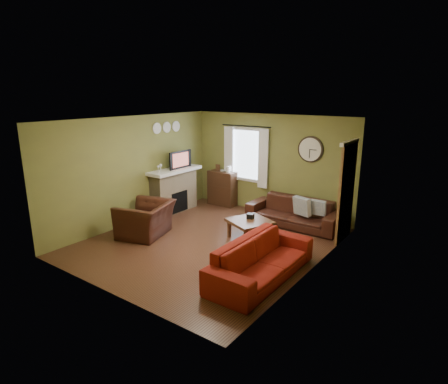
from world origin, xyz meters
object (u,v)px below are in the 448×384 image
Objects in this scene: bookshelf at (222,188)px; armchair at (146,219)px; coffee_table at (250,230)px; sofa_red at (262,259)px; sofa_brown at (294,212)px.

bookshelf is 2.91m from armchair.
bookshelf is 0.84× the size of armchair.
armchair is 2.34m from coffee_table.
bookshelf reaches higher than armchair.
sofa_red is 2.00× the size of armchair.
armchair is 1.42× the size of coffee_table.
bookshelf is 4.41m from sofa_red.
bookshelf reaches higher than coffee_table.
sofa_brown is (2.41, -0.36, -0.16)m from bookshelf.
coffee_table is at bearing 38.82° from sofa_red.
bookshelf reaches higher than sofa_red.
bookshelf is at bearing 162.60° from armchair.
sofa_red reaches higher than coffee_table.
armchair reaches higher than sofa_red.
sofa_brown is 3.50m from armchair.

